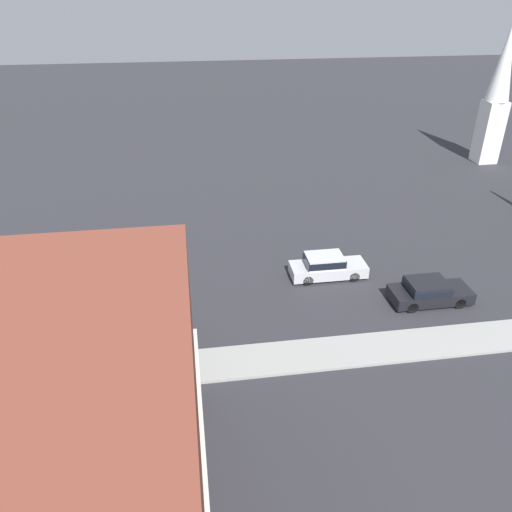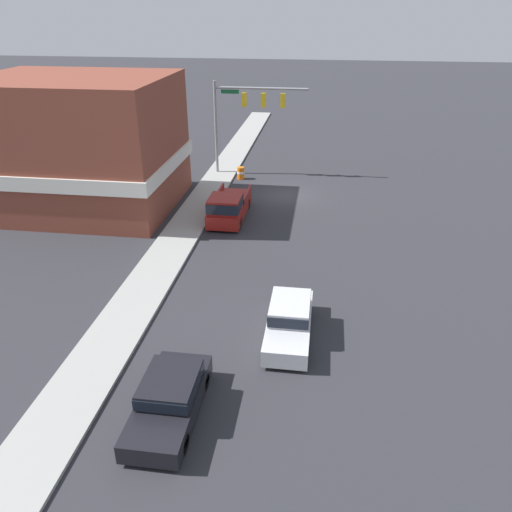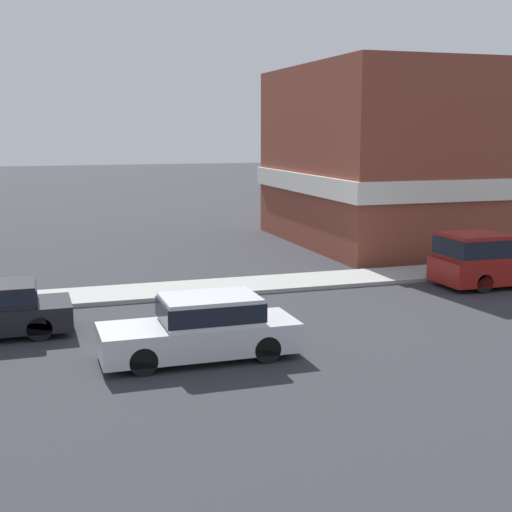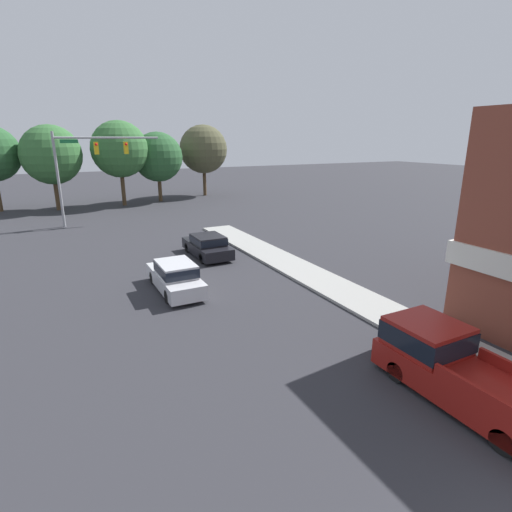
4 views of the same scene
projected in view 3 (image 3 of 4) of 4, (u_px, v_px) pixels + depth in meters
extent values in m
cylinder|color=black|center=(143.00, 361.00, 16.14)|extent=(0.22, 0.66, 0.66)
cylinder|color=black|center=(133.00, 342.00, 17.60)|extent=(0.22, 0.66, 0.66)
cylinder|color=black|center=(267.00, 349.00, 17.04)|extent=(0.22, 0.66, 0.66)
cylinder|color=black|center=(248.00, 332.00, 18.50)|extent=(0.22, 0.66, 0.66)
cube|color=silver|center=(199.00, 337.00, 17.29)|extent=(1.78, 4.78, 0.72)
cube|color=silver|center=(210.00, 309.00, 17.25)|extent=(1.63, 2.29, 0.65)
cube|color=black|center=(210.00, 309.00, 17.25)|extent=(1.65, 2.39, 0.46)
cylinder|color=black|center=(39.00, 329.00, 18.81)|extent=(0.22, 0.66, 0.66)
cylinder|color=black|center=(38.00, 313.00, 20.41)|extent=(0.22, 0.66, 0.66)
cylinder|color=black|center=(483.00, 283.00, 24.36)|extent=(0.22, 0.66, 0.66)
cylinder|color=black|center=(453.00, 273.00, 26.08)|extent=(0.22, 0.66, 0.66)
cube|color=maroon|center=(509.00, 268.00, 25.69)|extent=(2.05, 5.51, 0.85)
cube|color=maroon|center=(474.00, 246.00, 25.08)|extent=(1.95, 2.09, 0.89)
cube|color=black|center=(474.00, 246.00, 25.08)|extent=(1.97, 2.18, 0.62)
cube|color=brown|center=(396.00, 156.00, 34.96)|extent=(12.28, 9.93, 8.51)
cube|color=silver|center=(395.00, 181.00, 35.17)|extent=(12.58, 10.23, 0.90)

